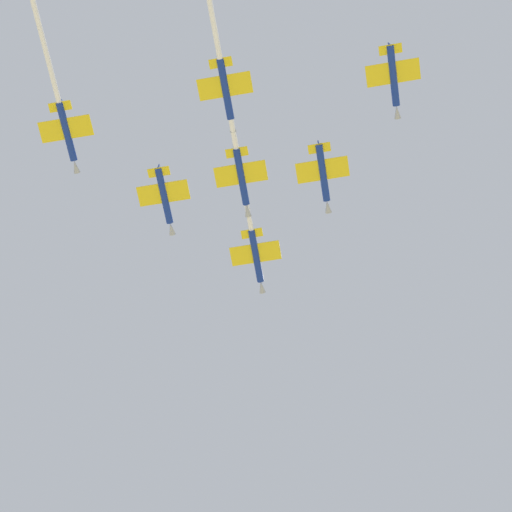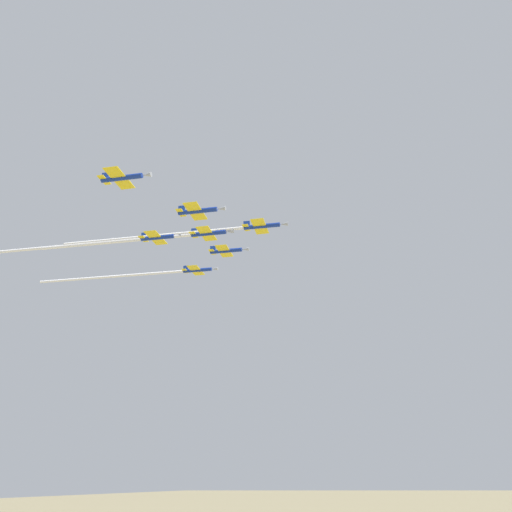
{
  "view_description": "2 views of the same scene",
  "coord_description": "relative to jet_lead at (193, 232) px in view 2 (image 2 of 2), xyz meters",
  "views": [
    {
      "loc": [
        -33.26,
        -58.89,
        3.61
      ],
      "look_at": [
        -4.37,
        -1.02,
        156.66
      ],
      "focal_mm": 60.89,
      "sensor_mm": 36.0,
      "label": 1
    },
    {
      "loc": [
        98.27,
        -50.32,
        97.48
      ],
      "look_at": [
        -18.79,
        3.74,
        153.6
      ],
      "focal_mm": 30.44,
      "sensor_mm": 36.0,
      "label": 2
    }
  ],
  "objects": [
    {
      "name": "jet_lead",
      "position": [
        0.0,
        0.0,
        0.0
      ],
      "size": [
        43.57,
        59.31,
        2.82
      ],
      "rotation": [
        0.0,
        0.0,
        5.65
      ],
      "color": "navy"
    },
    {
      "name": "jet_port_inner",
      "position": [
        -8.13,
        14.09,
        -0.14
      ],
      "size": [
        10.45,
        12.37,
        2.82
      ],
      "rotation": [
        0.0,
        0.0,
        5.65
      ],
      "color": "navy"
    },
    {
      "name": "jet_starboard_inner",
      "position": [
        15.91,
        -3.4,
        -1.48
      ],
      "size": [
        10.45,
        12.37,
        2.82
      ],
      "rotation": [
        0.0,
        0.0,
        5.65
      ],
      "color": "navy"
    },
    {
      "name": "jet_port_outer",
      "position": [
        -7.42,
        -10.21,
        -0.8
      ],
      "size": [
        38.58,
        52.47,
        2.82
      ],
      "rotation": [
        0.0,
        0.0,
        5.65
      ],
      "color": "navy"
    },
    {
      "name": "jet_starboard_outer",
      "position": [
        -41.61,
        -6.66,
        -0.12
      ],
      "size": [
        43.75,
        59.56,
        2.82
      ],
      "rotation": [
        0.0,
        0.0,
        5.65
      ],
      "color": "navy"
    },
    {
      "name": "jet_center_rear",
      "position": [
        19.18,
        -24.16,
        1.3
      ],
      "size": [
        10.45,
        12.37,
        2.82
      ],
      "rotation": [
        0.0,
        0.0,
        5.65
      ],
      "color": "navy"
    },
    {
      "name": "jet_port_trail",
      "position": [
        -20.12,
        -27.66,
        -0.64
      ],
      "size": [
        45.55,
        62.03,
        2.82
      ],
      "rotation": [
        0.0,
        0.0,
        5.65
      ],
      "color": "navy"
    }
  ]
}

